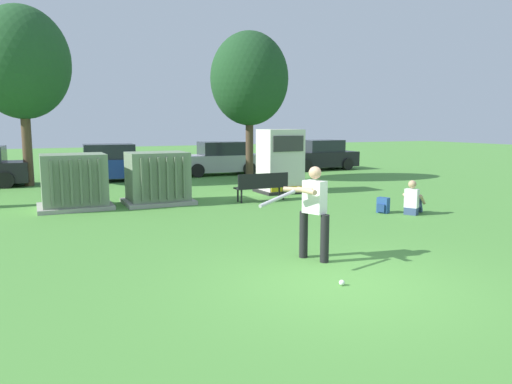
# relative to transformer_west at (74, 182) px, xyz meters

# --- Properties ---
(ground_plane) EXTENTS (96.00, 96.00, 0.00)m
(ground_plane) POSITION_rel_transformer_west_xyz_m (3.27, -9.04, -0.79)
(ground_plane) COLOR #51933D
(transformer_west) EXTENTS (2.10, 1.70, 1.62)m
(transformer_west) POSITION_rel_transformer_west_xyz_m (0.00, 0.00, 0.00)
(transformer_west) COLOR #9E9B93
(transformer_west) RESTS_ON ground
(transformer_mid_west) EXTENTS (2.10, 1.70, 1.62)m
(transformer_mid_west) POSITION_rel_transformer_west_xyz_m (2.47, -0.12, 0.00)
(transformer_mid_west) COLOR #9E9B93
(transformer_mid_west) RESTS_ON ground
(generator_enclosure) EXTENTS (1.60, 1.40, 2.30)m
(generator_enclosure) POSITION_rel_transformer_west_xyz_m (7.13, 0.46, 0.35)
(generator_enclosure) COLOR #262626
(generator_enclosure) RESTS_ON ground
(park_bench) EXTENTS (1.81, 0.45, 0.92)m
(park_bench) POSITION_rel_transformer_west_xyz_m (5.64, -1.12, -0.25)
(park_bench) COLOR black
(park_bench) RESTS_ON ground
(batter) EXTENTS (1.57, 0.89, 1.74)m
(batter) POSITION_rel_transformer_west_xyz_m (3.49, -7.76, 0.19)
(batter) COLOR black
(batter) RESTS_ON ground
(sports_ball) EXTENTS (0.09, 0.09, 0.09)m
(sports_ball) POSITION_rel_transformer_west_xyz_m (3.18, -9.17, -0.74)
(sports_ball) COLOR white
(sports_ball) RESTS_ON ground
(seated_spectator) EXTENTS (0.79, 0.67, 0.96)m
(seated_spectator) POSITION_rel_transformer_west_xyz_m (8.47, -4.95, -0.41)
(seated_spectator) COLOR #384C75
(seated_spectator) RESTS_ON ground
(backpack) EXTENTS (0.35, 0.37, 0.44)m
(backpack) POSITION_rel_transformer_west_xyz_m (7.83, -4.47, -0.57)
(backpack) COLOR #264C8C
(backpack) RESTS_ON ground
(tree_left) EXTENTS (3.71, 3.71, 7.08)m
(tree_left) POSITION_rel_transformer_west_xyz_m (-1.23, 6.41, 4.07)
(tree_left) COLOR brown
(tree_left) RESTS_ON ground
(tree_center_left) EXTENTS (3.35, 3.35, 6.41)m
(tree_center_left) POSITION_rel_transformer_west_xyz_m (7.60, 4.24, 3.61)
(tree_center_left) COLOR #4C3828
(tree_center_left) RESTS_ON ground
(parked_car_left_of_center) EXTENTS (4.31, 2.14, 1.62)m
(parked_car_left_of_center) POSITION_rel_transformer_west_xyz_m (1.87, 6.74, -0.04)
(parked_car_left_of_center) COLOR navy
(parked_car_left_of_center) RESTS_ON ground
(parked_car_right_of_center) EXTENTS (4.29, 2.10, 1.62)m
(parked_car_right_of_center) POSITION_rel_transformer_west_xyz_m (7.33, 7.29, -0.04)
(parked_car_right_of_center) COLOR #B2B2B7
(parked_car_right_of_center) RESTS_ON ground
(parked_car_rightmost) EXTENTS (4.21, 1.93, 1.62)m
(parked_car_rightmost) POSITION_rel_transformer_west_xyz_m (13.21, 7.43, -0.04)
(parked_car_rightmost) COLOR black
(parked_car_rightmost) RESTS_ON ground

